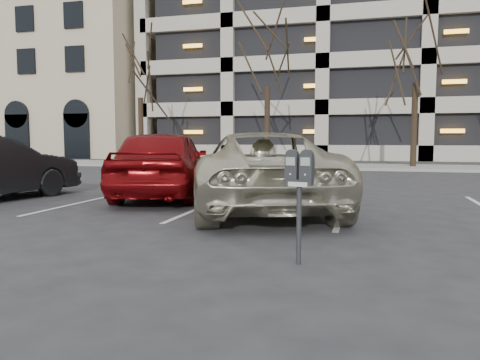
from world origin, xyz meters
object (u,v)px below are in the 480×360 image
(tree_a, at_px, (140,56))
(suv_silver, at_px, (259,171))
(tree_b, at_px, (268,37))
(car_red, at_px, (164,163))
(parking_meter, at_px, (299,179))
(tree_c, at_px, (417,29))

(tree_a, relative_size, suv_silver, 1.34)
(tree_b, distance_m, car_red, 14.18)
(tree_a, bearing_deg, suv_silver, -55.63)
(tree_a, bearing_deg, car_red, -61.12)
(tree_a, xyz_separation_m, suv_silver, (9.80, -14.33, -5.06))
(tree_a, distance_m, parking_meter, 21.86)
(parking_meter, xyz_separation_m, car_red, (-3.93, 5.17, -0.14))
(tree_c, bearing_deg, suv_silver, -106.33)
(tree_b, relative_size, parking_meter, 7.13)
(parking_meter, distance_m, car_red, 6.50)
(parking_meter, bearing_deg, suv_silver, 120.30)
(tree_b, bearing_deg, suv_silver, -78.94)
(tree_a, height_order, parking_meter, tree_a)
(suv_silver, relative_size, car_red, 1.25)
(tree_c, distance_m, car_red, 15.72)
(tree_b, xyz_separation_m, parking_meter, (4.11, -18.19, -5.49))
(tree_c, xyz_separation_m, parking_meter, (-2.89, -18.19, -5.45))
(tree_a, bearing_deg, tree_c, 0.00)
(car_red, bearing_deg, tree_c, -131.98)
(tree_a, relative_size, car_red, 1.69)
(tree_a, distance_m, suv_silver, 18.08)
(suv_silver, bearing_deg, car_red, -46.42)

